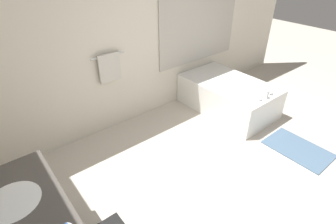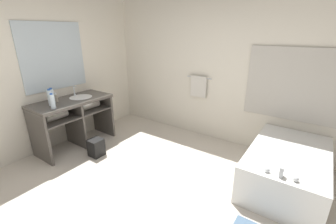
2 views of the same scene
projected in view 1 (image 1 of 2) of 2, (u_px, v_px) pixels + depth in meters
ground_plane at (239, 205)px, 2.86m from camera, size 16.00×16.00×0.00m
wall_back_with_blinds at (126, 35)px, 3.63m from camera, size 7.40×0.13×2.70m
bathtub at (228, 94)px, 4.40m from camera, size 0.93×1.54×0.63m
bath_mat at (298, 149)px, 3.64m from camera, size 0.55×0.83×0.02m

